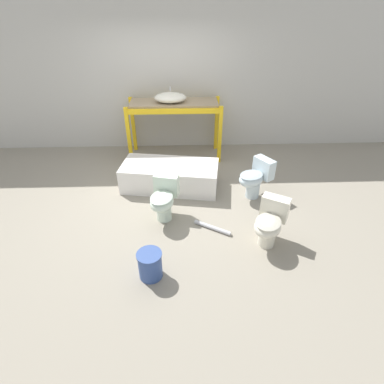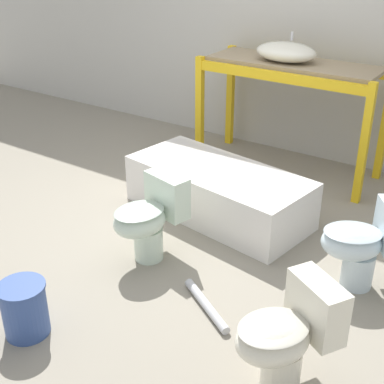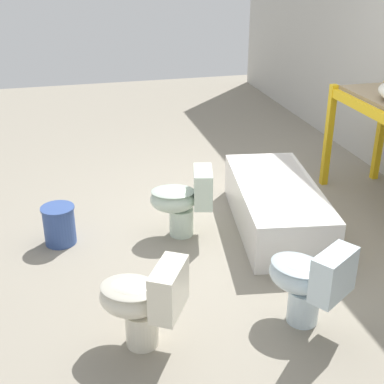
# 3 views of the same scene
# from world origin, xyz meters

# --- Properties ---
(ground_plane) EXTENTS (12.00, 12.00, 0.00)m
(ground_plane) POSITION_xyz_m (0.00, 0.00, 0.00)
(ground_plane) COLOR gray
(warehouse_wall_rear) EXTENTS (10.80, 0.08, 3.20)m
(warehouse_wall_rear) POSITION_xyz_m (0.00, 1.96, 1.60)
(warehouse_wall_rear) COLOR beige
(warehouse_wall_rear) RESTS_ON ground_plane
(shelving_rack) EXTENTS (1.80, 0.70, 1.12)m
(shelving_rack) POSITION_xyz_m (0.26, 1.44, 0.93)
(shelving_rack) COLOR yellow
(shelving_rack) RESTS_ON ground_plane
(sink_basin) EXTENTS (0.60, 0.40, 0.26)m
(sink_basin) POSITION_xyz_m (0.20, 1.39, 1.22)
(sink_basin) COLOR silver
(sink_basin) RESTS_ON shelving_rack
(bathtub_main) EXTENTS (1.71, 0.96, 0.43)m
(bathtub_main) POSITION_xyz_m (0.18, 0.21, 0.25)
(bathtub_main) COLOR white
(bathtub_main) RESTS_ON ground_plane
(toilet_near) EXTENTS (0.58, 0.66, 0.64)m
(toilet_near) POSITION_xyz_m (1.51, -1.27, 0.35)
(toilet_near) COLOR silver
(toilet_near) RESTS_ON ground_plane
(toilet_far) EXTENTS (0.47, 0.62, 0.64)m
(toilet_far) POSITION_xyz_m (0.12, -0.67, 0.35)
(toilet_far) COLOR silver
(toilet_far) RESTS_ON ground_plane
(toilet_extra) EXTENTS (0.66, 0.59, 0.64)m
(toilet_extra) POSITION_xyz_m (1.56, -0.13, 0.35)
(toilet_extra) COLOR silver
(toilet_extra) RESTS_ON ground_plane
(bucket_white) EXTENTS (0.30, 0.30, 0.36)m
(bucket_white) POSITION_xyz_m (-0.00, -1.78, 0.19)
(bucket_white) COLOR #334C8C
(bucket_white) RESTS_ON ground_plane
(loose_pipe) EXTENTS (0.51, 0.34, 0.06)m
(loose_pipe) POSITION_xyz_m (0.81, -0.96, 0.03)
(loose_pipe) COLOR #B7B7BC
(loose_pipe) RESTS_ON ground_plane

